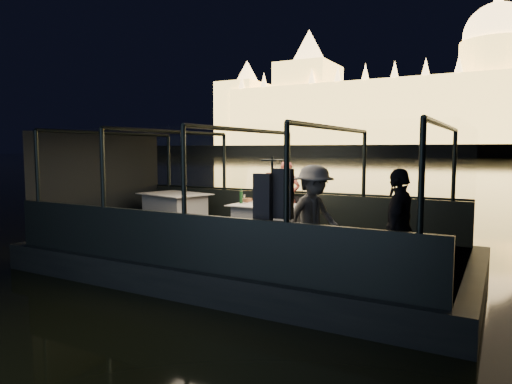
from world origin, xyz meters
The scene contains 30 objects.
river_water centered at (0.00, 80.00, 0.00)m, with size 500.00×500.00×0.00m, color black.
boat_hull centered at (0.00, 0.00, 0.00)m, with size 8.60×4.40×1.00m, color black.
boat_deck centered at (0.00, 0.00, 0.48)m, with size 8.00×4.00×0.04m, color black.
gunwale_port centered at (0.00, 2.00, 0.95)m, with size 8.00×0.08×0.90m, color black.
gunwale_starboard centered at (0.00, -2.00, 0.95)m, with size 8.00×0.08×0.90m, color black.
cabin_glass_port centered at (0.00, 2.00, 2.10)m, with size 8.00×0.02×1.40m, color #99B2B2, non-canonical shape.
cabin_glass_starboard centered at (0.00, -2.00, 2.10)m, with size 8.00×0.02×1.40m, color #99B2B2, non-canonical shape.
cabin_roof_glass centered at (0.00, 0.00, 2.80)m, with size 8.00×4.00×0.02m, color #99B2B2, non-canonical shape.
end_wall_fore centered at (-4.00, 0.00, 1.65)m, with size 0.02×4.00×2.30m, color black, non-canonical shape.
end_wall_aft centered at (4.00, 0.00, 1.65)m, with size 0.02×4.00×2.30m, color black, non-canonical shape.
canopy_ribs centered at (0.00, 0.00, 1.65)m, with size 8.00×4.00×2.30m, color black, non-canonical shape.
embankment centered at (0.00, 210.00, 1.00)m, with size 400.00×140.00×6.00m, color #423D33.
parliament_building centered at (0.00, 175.00, 29.00)m, with size 220.00×32.00×60.00m, color #F2D18C, non-canonical shape.
dining_table_central centered at (0.12, 0.66, 0.89)m, with size 1.45×1.05×0.77m, color silver.
dining_table_aft centered at (-2.59, 0.98, 0.89)m, with size 1.61×1.17×0.86m, color silver.
chair_port_left centered at (-0.23, 1.23, 0.95)m, with size 0.38×0.38×0.80m, color black.
chair_port_right centered at (0.22, 1.46, 0.95)m, with size 0.40×0.40×0.85m, color black.
coat_stand centered at (1.41, -1.67, 1.40)m, with size 0.50×0.40×1.81m, color black, non-canonical shape.
person_woman_coral centered at (0.16, 1.55, 1.25)m, with size 0.60×0.40×1.67m, color #D7604E.
person_man_maroon centered at (-0.28, 1.62, 1.25)m, with size 0.67×0.52×1.39m, color #3F1119.
passenger_stripe centered at (1.84, -1.05, 1.35)m, with size 1.09×0.61×1.69m, color silver.
passenger_dark centered at (3.22, -1.36, 1.35)m, with size 0.98×0.41×1.67m, color black.
wine_bottle centered at (-0.48, 0.62, 1.42)m, with size 0.07×0.07×0.33m, color #163C1C.
bread_basket centered at (-0.48, 0.89, 1.31)m, with size 0.22×0.22×0.09m, color brown.
amber_candle centered at (0.10, 0.71, 1.31)m, with size 0.06×0.06×0.08m, color orange.
plate_near centered at (0.40, 0.53, 1.27)m, with size 0.26×0.26×0.02m, color white.
plate_far centered at (-0.32, 0.86, 1.27)m, with size 0.22×0.22×0.01m, color white.
wine_glass_white centered at (-0.40, 0.60, 1.36)m, with size 0.07×0.07×0.19m, color silver, non-canonical shape.
wine_glass_red centered at (0.15, 0.97, 1.36)m, with size 0.07×0.07×0.20m, color silver, non-canonical shape.
wine_glass_empty centered at (0.01, 0.55, 1.36)m, with size 0.07×0.07×0.21m, color silver, non-canonical shape.
Camera 1 is at (4.48, -7.80, 2.42)m, focal length 32.00 mm.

